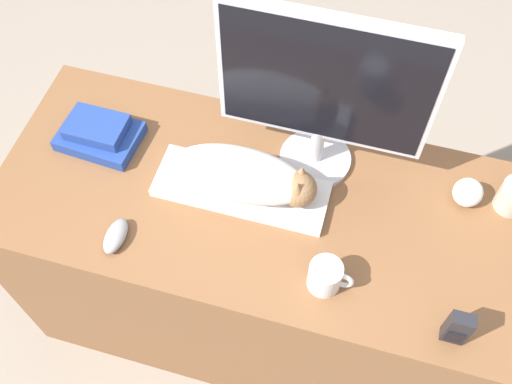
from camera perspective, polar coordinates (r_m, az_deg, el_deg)
The scene contains 9 objects.
desk at distance 1.89m, azimuth 1.50°, elevation -7.19°, with size 1.49×0.61×0.76m.
keyboard at distance 1.56m, azimuth -1.40°, elevation 0.29°, with size 0.45×0.16×0.02m.
cat at distance 1.50m, azimuth -0.75°, elevation 1.54°, with size 0.37×0.15×0.11m.
monitor at distance 1.41m, azimuth 6.59°, elevation 9.72°, with size 0.51×0.19×0.50m.
computer_mouse at distance 1.53m, azimuth -13.22°, elevation -4.09°, with size 0.05×0.10×0.03m.
coffee_mug at distance 1.42m, azimuth 6.69°, elevation -7.98°, with size 0.11×0.08×0.08m.
baseball at distance 1.62m, azimuth 19.52°, elevation -0.04°, with size 0.08×0.08×0.08m.
phone at distance 1.42m, azimuth 18.65°, elevation -12.19°, with size 0.05×0.03×0.11m.
book_stack at distance 1.70m, azimuth -14.74°, elevation 5.44°, with size 0.22×0.17×0.07m.
Camera 1 is at (0.17, -0.48, 2.09)m, focal length 42.00 mm.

